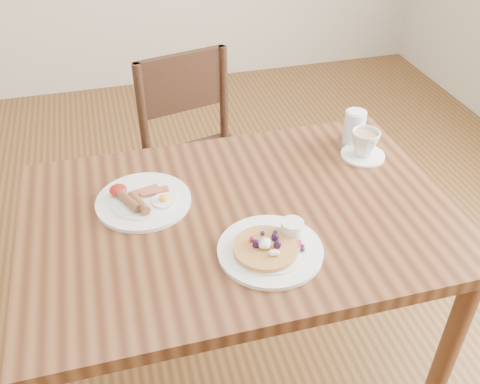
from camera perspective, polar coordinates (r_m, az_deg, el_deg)
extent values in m
plane|color=#573718|center=(2.05, 0.00, -18.66)|extent=(5.00, 5.00, 0.00)
cube|color=brown|center=(1.50, 0.00, -2.74)|extent=(1.20, 0.80, 0.04)
cylinder|color=brown|center=(1.76, 21.15, -15.95)|extent=(0.06, 0.06, 0.71)
cylinder|color=brown|center=(2.15, 11.60, -2.38)|extent=(0.06, 0.06, 0.71)
cylinder|color=brown|center=(1.99, -18.03, -7.50)|extent=(0.06, 0.06, 0.71)
cube|color=#3A2415|center=(2.18, -3.74, 2.29)|extent=(0.50, 0.50, 0.04)
cylinder|color=#3A2415|center=(2.15, -5.82, -6.60)|extent=(0.04, 0.04, 0.43)
cylinder|color=#3A2415|center=(2.27, 2.56, -3.67)|extent=(0.04, 0.04, 0.43)
cylinder|color=#3A2415|center=(2.41, -9.22, -1.34)|extent=(0.04, 0.04, 0.43)
cylinder|color=#3A2415|center=(2.52, -1.56, 1.04)|extent=(0.04, 0.04, 0.43)
cylinder|color=#3A2415|center=(2.28, -1.75, 10.24)|extent=(0.04, 0.04, 0.43)
cylinder|color=#3A2415|center=(2.16, -10.38, 8.06)|extent=(0.04, 0.04, 0.43)
cube|color=#3A2415|center=(2.18, -6.23, 11.51)|extent=(0.38, 0.11, 0.24)
cylinder|color=white|center=(1.37, 3.24, -6.23)|extent=(0.27, 0.27, 0.01)
cylinder|color=white|center=(1.36, 3.25, -6.02)|extent=(0.19, 0.19, 0.01)
cylinder|color=#B22D59|center=(1.38, 5.11, -5.25)|extent=(0.07, 0.07, 0.00)
cylinder|color=#C68C47|center=(1.35, 2.72, -5.99)|extent=(0.16, 0.16, 0.01)
ellipsoid|color=white|center=(1.33, 2.60, -5.64)|extent=(0.03, 0.03, 0.02)
ellipsoid|color=white|center=(1.32, 3.54, -6.35)|extent=(0.02, 0.02, 0.01)
cylinder|color=white|center=(1.39, 5.59, -3.84)|extent=(0.06, 0.06, 0.04)
cylinder|color=#591E07|center=(1.38, 5.63, -3.33)|extent=(0.05, 0.05, 0.00)
sphere|color=black|center=(1.36, 3.76, -4.88)|extent=(0.02, 0.02, 0.02)
sphere|color=#1E234C|center=(1.37, 3.37, -4.43)|extent=(0.01, 0.01, 0.01)
sphere|color=#1E234C|center=(1.38, 2.19, -4.26)|extent=(0.01, 0.01, 0.01)
sphere|color=#B21938|center=(1.35, 2.11, -4.99)|extent=(0.02, 0.02, 0.02)
sphere|color=black|center=(1.34, 2.07, -5.56)|extent=(0.02, 0.02, 0.02)
sphere|color=#1E234C|center=(1.33, 3.08, -6.19)|extent=(0.01, 0.01, 0.01)
sphere|color=black|center=(1.34, 3.66, -5.37)|extent=(0.02, 0.02, 0.02)
sphere|color=#1E234C|center=(1.34, 6.60, -6.48)|extent=(0.01, 0.01, 0.01)
sphere|color=#B21938|center=(1.37, 6.58, -5.33)|extent=(0.01, 0.01, 0.01)
cylinder|color=white|center=(1.54, -10.25, -0.96)|extent=(0.27, 0.27, 0.01)
cylinder|color=white|center=(1.54, -10.28, -0.75)|extent=(0.19, 0.19, 0.01)
cylinder|color=brown|center=(1.51, -11.75, -0.96)|extent=(0.06, 0.10, 0.03)
cylinder|color=brown|center=(1.50, -10.75, -1.15)|extent=(0.06, 0.10, 0.03)
cube|color=maroon|center=(1.56, -10.08, 0.16)|extent=(0.08, 0.04, 0.01)
cube|color=maroon|center=(1.55, -9.11, 0.10)|extent=(0.08, 0.03, 0.01)
cylinder|color=white|center=(1.52, -8.12, -0.91)|extent=(0.07, 0.07, 0.00)
ellipsoid|color=yellow|center=(1.51, -8.15, -0.61)|extent=(0.03, 0.03, 0.01)
ellipsoid|color=#A5190F|center=(1.56, -12.88, 0.23)|extent=(0.05, 0.05, 0.03)
cylinder|color=white|center=(1.76, 12.95, 3.86)|extent=(0.14, 0.14, 0.01)
imported|color=white|center=(1.74, 13.15, 5.13)|extent=(0.12, 0.12, 0.08)
cylinder|color=tan|center=(1.72, 13.29, 5.97)|extent=(0.07, 0.07, 0.00)
cylinder|color=silver|center=(1.80, 12.10, 6.77)|extent=(0.07, 0.07, 0.11)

